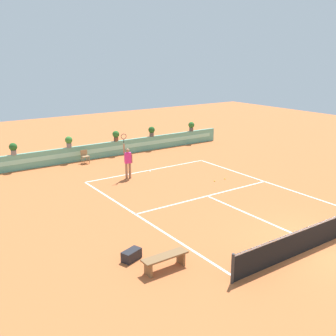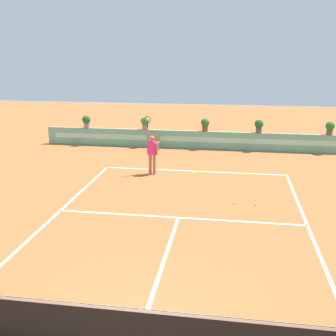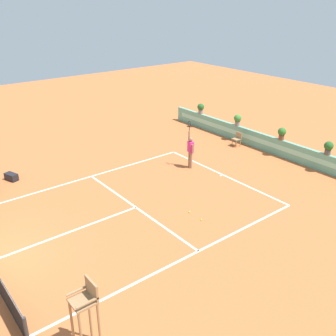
{
  "view_description": "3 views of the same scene",
  "coord_description": "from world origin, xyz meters",
  "px_view_note": "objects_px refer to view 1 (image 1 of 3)",
  "views": [
    {
      "loc": [
        -12.09,
        -7.66,
        6.74
      ],
      "look_at": [
        -0.72,
        8.79,
        1.0
      ],
      "focal_mm": 42.25,
      "sensor_mm": 36.0,
      "label": 1
    },
    {
      "loc": [
        1.6,
        -6.12,
        5.33
      ],
      "look_at": [
        -0.72,
        8.79,
        1.0
      ],
      "focal_mm": 44.05,
      "sensor_mm": 36.0,
      "label": 2
    },
    {
      "loc": [
        12.63,
        -1.74,
        8.59
      ],
      "look_at": [
        -0.72,
        8.79,
        1.0
      ],
      "focal_mm": 41.42,
      "sensor_mm": 36.0,
      "label": 3
    }
  ],
  "objects_px": {
    "potted_plant_right": "(152,131)",
    "potted_plant_centre": "(116,135)",
    "ball_kid_chair": "(85,156)",
    "potted_plant_far_left": "(13,148)",
    "bench_courtside": "(165,259)",
    "gear_bag": "(131,255)",
    "potted_plant_left": "(69,141)",
    "tennis_ball_mid_court": "(214,181)",
    "tennis_player": "(128,160)",
    "tennis_ball_near_baseline": "(225,179)",
    "potted_plant_far_right": "(191,126)"
  },
  "relations": [
    {
      "from": "potted_plant_centre",
      "to": "potted_plant_far_left",
      "type": "relative_size",
      "value": 1.0
    },
    {
      "from": "potted_plant_centre",
      "to": "potted_plant_far_right",
      "type": "relative_size",
      "value": 1.0
    },
    {
      "from": "tennis_ball_mid_court",
      "to": "potted_plant_right",
      "type": "bearing_deg",
      "value": 81.61
    },
    {
      "from": "tennis_player",
      "to": "potted_plant_left",
      "type": "bearing_deg",
      "value": 105.17
    },
    {
      "from": "bench_courtside",
      "to": "tennis_ball_mid_court",
      "type": "height_order",
      "value": "bench_courtside"
    },
    {
      "from": "bench_courtside",
      "to": "gear_bag",
      "type": "height_order",
      "value": "bench_courtside"
    },
    {
      "from": "gear_bag",
      "to": "tennis_ball_mid_court",
      "type": "height_order",
      "value": "gear_bag"
    },
    {
      "from": "tennis_player",
      "to": "potted_plant_centre",
      "type": "relative_size",
      "value": 3.57
    },
    {
      "from": "potted_plant_centre",
      "to": "tennis_ball_mid_court",
      "type": "bearing_deg",
      "value": -78.83
    },
    {
      "from": "tennis_player",
      "to": "potted_plant_left",
      "type": "relative_size",
      "value": 3.57
    },
    {
      "from": "ball_kid_chair",
      "to": "bench_courtside",
      "type": "height_order",
      "value": "ball_kid_chair"
    },
    {
      "from": "potted_plant_centre",
      "to": "potted_plant_far_right",
      "type": "height_order",
      "value": "same"
    },
    {
      "from": "potted_plant_centre",
      "to": "potted_plant_left",
      "type": "distance_m",
      "value": 3.38
    },
    {
      "from": "tennis_ball_mid_court",
      "to": "tennis_ball_near_baseline",
      "type": "bearing_deg",
      "value": -1.46
    },
    {
      "from": "potted_plant_centre",
      "to": "tennis_ball_near_baseline",
      "type": "bearing_deg",
      "value": -74.01
    },
    {
      "from": "bench_courtside",
      "to": "potted_plant_centre",
      "type": "xyz_separation_m",
      "value": [
        5.81,
        14.56,
        1.04
      ]
    },
    {
      "from": "potted_plant_left",
      "to": "ball_kid_chair",
      "type": "bearing_deg",
      "value": -45.07
    },
    {
      "from": "ball_kid_chair",
      "to": "tennis_ball_mid_court",
      "type": "height_order",
      "value": "ball_kid_chair"
    },
    {
      "from": "potted_plant_far_right",
      "to": "potted_plant_far_left",
      "type": "xyz_separation_m",
      "value": [
        -13.41,
        0.0,
        0.0
      ]
    },
    {
      "from": "tennis_ball_near_baseline",
      "to": "bench_courtside",
      "type": "bearing_deg",
      "value": -143.42
    },
    {
      "from": "ball_kid_chair",
      "to": "potted_plant_far_left",
      "type": "distance_m",
      "value": 4.34
    },
    {
      "from": "potted_plant_far_right",
      "to": "tennis_player",
      "type": "bearing_deg",
      "value": -148.66
    },
    {
      "from": "potted_plant_far_right",
      "to": "tennis_ball_near_baseline",
      "type": "bearing_deg",
      "value": -116.21
    },
    {
      "from": "potted_plant_left",
      "to": "tennis_ball_near_baseline",
      "type": "bearing_deg",
      "value": -55.51
    },
    {
      "from": "tennis_ball_mid_court",
      "to": "tennis_player",
      "type": "bearing_deg",
      "value": 138.48
    },
    {
      "from": "tennis_player",
      "to": "potted_plant_centre",
      "type": "bearing_deg",
      "value": 69.26
    },
    {
      "from": "tennis_ball_mid_court",
      "to": "potted_plant_far_left",
      "type": "height_order",
      "value": "potted_plant_far_left"
    },
    {
      "from": "ball_kid_chair",
      "to": "potted_plant_far_right",
      "type": "relative_size",
      "value": 1.17
    },
    {
      "from": "bench_courtside",
      "to": "potted_plant_far_right",
      "type": "relative_size",
      "value": 2.21
    },
    {
      "from": "ball_kid_chair",
      "to": "potted_plant_far_right",
      "type": "height_order",
      "value": "potted_plant_far_right"
    },
    {
      "from": "potted_plant_right",
      "to": "potted_plant_left",
      "type": "distance_m",
      "value": 6.29
    },
    {
      "from": "potted_plant_right",
      "to": "potted_plant_centre",
      "type": "distance_m",
      "value": 2.91
    },
    {
      "from": "ball_kid_chair",
      "to": "potted_plant_left",
      "type": "distance_m",
      "value": 1.39
    },
    {
      "from": "gear_bag",
      "to": "potted_plant_far_right",
      "type": "bearing_deg",
      "value": 45.89
    },
    {
      "from": "bench_courtside",
      "to": "potted_plant_right",
      "type": "distance_m",
      "value": 17.0
    },
    {
      "from": "tennis_ball_near_baseline",
      "to": "potted_plant_left",
      "type": "xyz_separation_m",
      "value": [
        -5.81,
        8.45,
        1.38
      ]
    },
    {
      "from": "tennis_player",
      "to": "ball_kid_chair",
      "type": "bearing_deg",
      "value": 98.66
    },
    {
      "from": "tennis_player",
      "to": "potted_plant_far_left",
      "type": "distance_m",
      "value": 7.13
    },
    {
      "from": "tennis_ball_near_baseline",
      "to": "potted_plant_centre",
      "type": "bearing_deg",
      "value": 105.99
    },
    {
      "from": "potted_plant_far_left",
      "to": "gear_bag",
      "type": "bearing_deg",
      "value": -88.16
    },
    {
      "from": "potted_plant_far_left",
      "to": "bench_courtside",
      "type": "bearing_deg",
      "value": -86.02
    },
    {
      "from": "potted_plant_left",
      "to": "potted_plant_far_left",
      "type": "relative_size",
      "value": 1.0
    },
    {
      "from": "potted_plant_right",
      "to": "potted_plant_centre",
      "type": "bearing_deg",
      "value": 180.0
    },
    {
      "from": "tennis_ball_near_baseline",
      "to": "gear_bag",
      "type": "bearing_deg",
      "value": -150.75
    },
    {
      "from": "gear_bag",
      "to": "potted_plant_left",
      "type": "relative_size",
      "value": 0.97
    },
    {
      "from": "potted_plant_far_right",
      "to": "potted_plant_left",
      "type": "height_order",
      "value": "same"
    },
    {
      "from": "potted_plant_centre",
      "to": "potted_plant_far_right",
      "type": "distance_m",
      "value": 6.58
    },
    {
      "from": "tennis_player",
      "to": "tennis_ball_near_baseline",
      "type": "xyz_separation_m",
      "value": [
        4.39,
        -3.24,
        -1.02
      ]
    },
    {
      "from": "tennis_player",
      "to": "potted_plant_far_left",
      "type": "relative_size",
      "value": 3.57
    },
    {
      "from": "tennis_ball_near_baseline",
      "to": "potted_plant_right",
      "type": "xyz_separation_m",
      "value": [
        0.49,
        8.45,
        1.38
      ]
    }
  ]
}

